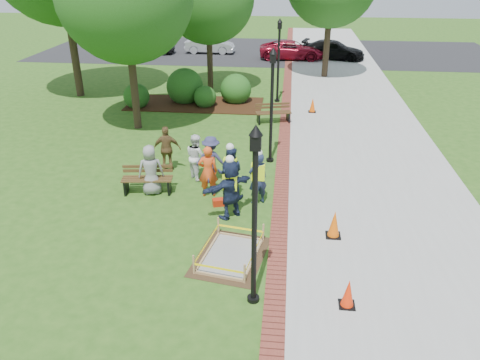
# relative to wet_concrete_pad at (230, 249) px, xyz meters

# --- Properties ---
(ground) EXTENTS (100.00, 100.00, 0.00)m
(ground) POSITION_rel_wet_concrete_pad_xyz_m (-0.52, 1.35, -0.23)
(ground) COLOR #285116
(ground) RESTS_ON ground
(sidewalk) EXTENTS (6.00, 60.00, 0.02)m
(sidewalk) POSITION_rel_wet_concrete_pad_xyz_m (4.48, 11.35, -0.22)
(sidewalk) COLOR #9E9E99
(sidewalk) RESTS_ON ground
(brick_edging) EXTENTS (0.50, 60.00, 0.03)m
(brick_edging) POSITION_rel_wet_concrete_pad_xyz_m (1.23, 11.35, -0.22)
(brick_edging) COLOR maroon
(brick_edging) RESTS_ON ground
(mulch_bed) EXTENTS (7.00, 3.00, 0.05)m
(mulch_bed) POSITION_rel_wet_concrete_pad_xyz_m (-3.52, 13.35, -0.21)
(mulch_bed) COLOR #381E0F
(mulch_bed) RESTS_ON ground
(parking_lot) EXTENTS (36.00, 12.00, 0.01)m
(parking_lot) POSITION_rel_wet_concrete_pad_xyz_m (-0.52, 28.35, -0.23)
(parking_lot) COLOR black
(parking_lot) RESTS_ON ground
(wet_concrete_pad) EXTENTS (2.08, 2.56, 0.55)m
(wet_concrete_pad) POSITION_rel_wet_concrete_pad_xyz_m (0.00, 0.00, 0.00)
(wet_concrete_pad) COLOR #47331E
(wet_concrete_pad) RESTS_ON ground
(bench_near) EXTENTS (1.70, 0.75, 0.89)m
(bench_near) POSITION_rel_wet_concrete_pad_xyz_m (-3.17, 3.34, 0.05)
(bench_near) COLOR brown
(bench_near) RESTS_ON ground
(bench_far) EXTENTS (1.71, 0.92, 0.88)m
(bench_far) POSITION_rel_wet_concrete_pad_xyz_m (0.67, 10.85, 0.05)
(bench_far) COLOR #52331C
(bench_far) RESTS_ON ground
(cone_front) EXTENTS (0.37, 0.37, 0.72)m
(cone_front) POSITION_rel_wet_concrete_pad_xyz_m (2.85, -1.62, 0.11)
(cone_front) COLOR black
(cone_front) RESTS_ON ground
(cone_back) EXTENTS (0.42, 0.42, 0.82)m
(cone_back) POSITION_rel_wet_concrete_pad_xyz_m (2.75, 1.26, 0.16)
(cone_back) COLOR black
(cone_back) RESTS_ON ground
(cone_far) EXTENTS (0.37, 0.37, 0.73)m
(cone_far) POSITION_rel_wet_concrete_pad_xyz_m (2.53, 12.63, 0.12)
(cone_far) COLOR black
(cone_far) RESTS_ON ground
(toolbox) EXTENTS (0.49, 0.36, 0.22)m
(toolbox) POSITION_rel_wet_concrete_pad_xyz_m (-0.68, 2.72, -0.13)
(toolbox) COLOR #B1250D
(toolbox) RESTS_ON ground
(lamp_near) EXTENTS (0.28, 0.28, 4.26)m
(lamp_near) POSITION_rel_wet_concrete_pad_xyz_m (0.73, -1.65, 2.25)
(lamp_near) COLOR black
(lamp_near) RESTS_ON ground
(lamp_mid) EXTENTS (0.28, 0.28, 4.26)m
(lamp_mid) POSITION_rel_wet_concrete_pad_xyz_m (0.73, 6.35, 2.25)
(lamp_mid) COLOR black
(lamp_mid) RESTS_ON ground
(lamp_far) EXTENTS (0.28, 0.28, 4.26)m
(lamp_far) POSITION_rel_wet_concrete_pad_xyz_m (0.73, 14.35, 2.25)
(lamp_far) COLOR black
(lamp_far) RESTS_ON ground
(shrub_a) EXTENTS (1.32, 1.32, 1.32)m
(shrub_a) POSITION_rel_wet_concrete_pad_xyz_m (-6.41, 12.57, -0.23)
(shrub_a) COLOR #204A15
(shrub_a) RESTS_ON ground
(shrub_b) EXTENTS (1.93, 1.93, 1.93)m
(shrub_b) POSITION_rel_wet_concrete_pad_xyz_m (-4.13, 13.76, -0.23)
(shrub_b) COLOR #204A15
(shrub_b) RESTS_ON ground
(shrub_c) EXTENTS (1.16, 1.16, 1.16)m
(shrub_c) POSITION_rel_wet_concrete_pad_xyz_m (-2.94, 13.04, -0.23)
(shrub_c) COLOR #204A15
(shrub_c) RESTS_ON ground
(shrub_d) EXTENTS (1.63, 1.63, 1.63)m
(shrub_d) POSITION_rel_wet_concrete_pad_xyz_m (-1.45, 13.96, -0.23)
(shrub_d) COLOR #204A15
(shrub_d) RESTS_ON ground
(shrub_e) EXTENTS (0.86, 0.86, 0.86)m
(shrub_e) POSITION_rel_wet_concrete_pad_xyz_m (-4.00, 14.44, -0.23)
(shrub_e) COLOR #204A15
(shrub_e) RESTS_ON ground
(casual_person_a) EXTENTS (0.61, 0.49, 1.68)m
(casual_person_a) POSITION_rel_wet_concrete_pad_xyz_m (-3.02, 3.31, 0.61)
(casual_person_a) COLOR gray
(casual_person_a) RESTS_ON ground
(casual_person_b) EXTENTS (0.60, 0.44, 1.73)m
(casual_person_b) POSITION_rel_wet_concrete_pad_xyz_m (-1.14, 3.34, 0.63)
(casual_person_b) COLOR #E94D1B
(casual_person_b) RESTS_ON ground
(casual_person_c) EXTENTS (0.59, 0.61, 1.62)m
(casual_person_c) POSITION_rel_wet_concrete_pad_xyz_m (-1.77, 4.62, 0.58)
(casual_person_c) COLOR white
(casual_person_c) RESTS_ON ground
(casual_person_d) EXTENTS (0.58, 0.42, 1.69)m
(casual_person_d) POSITION_rel_wet_concrete_pad_xyz_m (-2.93, 5.12, 0.61)
(casual_person_d) COLOR brown
(casual_person_d) RESTS_ON ground
(casual_person_e) EXTENTS (0.57, 0.39, 1.68)m
(casual_person_e) POSITION_rel_wet_concrete_pad_xyz_m (-1.20, 4.33, 0.61)
(casual_person_e) COLOR #2E2F51
(casual_person_e) RESTS_ON ground
(hivis_worker_a) EXTENTS (0.69, 0.68, 2.00)m
(hivis_worker_a) POSITION_rel_wet_concrete_pad_xyz_m (-0.26, 2.08, 0.75)
(hivis_worker_a) COLOR #17283C
(hivis_worker_a) RESTS_ON ground
(hivis_worker_b) EXTENTS (0.65, 0.58, 1.86)m
(hivis_worker_b) POSITION_rel_wet_concrete_pad_xyz_m (0.49, 3.00, 0.69)
(hivis_worker_b) COLOR #1B3148
(hivis_worker_b) RESTS_ON ground
(hivis_worker_c) EXTENTS (0.58, 0.39, 1.88)m
(hivis_worker_c) POSITION_rel_wet_concrete_pad_xyz_m (-0.41, 3.29, 0.70)
(hivis_worker_c) COLOR #1A2746
(hivis_worker_c) RESTS_ON ground
(parked_car_a) EXTENTS (2.34, 4.97, 1.59)m
(parked_car_a) POSITION_rel_wet_concrete_pad_xyz_m (-9.84, 26.41, -0.23)
(parked_car_a) COLOR #232325
(parked_car_a) RESTS_ON ground
(parked_car_b) EXTENTS (1.92, 4.28, 1.38)m
(parked_car_b) POSITION_rel_wet_concrete_pad_xyz_m (-5.01, 27.07, -0.23)
(parked_car_b) COLOR #BBBAC0
(parked_car_b) RESTS_ON ground
(parked_car_c) EXTENTS (2.04, 4.50, 1.45)m
(parked_car_c) POSITION_rel_wet_concrete_pad_xyz_m (1.44, 25.52, -0.23)
(parked_car_c) COLOR maroon
(parked_car_c) RESTS_ON ground
(parked_car_d) EXTENTS (2.93, 4.77, 1.45)m
(parked_car_d) POSITION_rel_wet_concrete_pad_xyz_m (4.49, 25.89, -0.23)
(parked_car_d) COLOR black
(parked_car_d) RESTS_ON ground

